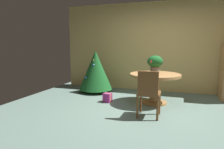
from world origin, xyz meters
TOP-DOWN VIEW (x-y plane):
  - ground_plane at (0.00, 0.00)m, footprint 6.60×6.60m
  - back_wall_panel at (0.00, 2.20)m, footprint 6.00×0.10m
  - round_dining_table at (-0.01, 0.83)m, footprint 1.17×1.17m
  - flower_vase at (-0.02, 0.86)m, footprint 0.36×0.36m
  - wooden_chair_near at (-0.01, -0.16)m, footprint 0.41×0.40m
  - holiday_tree at (-1.77, 1.44)m, footprint 0.95×0.95m
  - gift_box_purple at (-1.09, 0.57)m, footprint 0.21×0.20m

SIDE VIEW (x-z plane):
  - ground_plane at x=0.00m, z-range 0.00..0.00m
  - gift_box_purple at x=-1.09m, z-range 0.00..0.22m
  - wooden_chair_near at x=-0.01m, z-range 0.06..0.95m
  - round_dining_table at x=-0.01m, z-range 0.17..0.87m
  - holiday_tree at x=-1.77m, z-range 0.04..1.25m
  - flower_vase at x=-0.02m, z-range 0.75..1.17m
  - back_wall_panel at x=0.00m, z-range 0.00..2.60m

